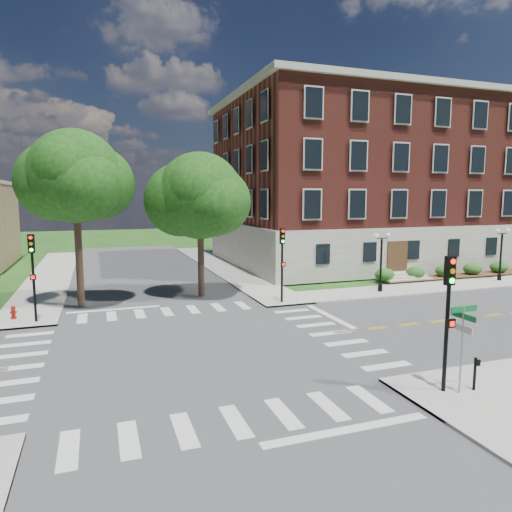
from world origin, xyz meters
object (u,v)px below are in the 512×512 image
object	(u,v)px
push_button_post	(475,372)
twin_lamp_west	(381,258)
traffic_signal_ne	(282,255)
fire_hydrant	(13,313)
twin_lamp_east	(501,251)
street_sign_pole	(463,332)
traffic_signal_se	(448,306)
traffic_signal_nw	(33,266)

from	to	relation	value
push_button_post	twin_lamp_west	bearing A→B (deg)	66.47
push_button_post	traffic_signal_ne	bearing A→B (deg)	94.63
traffic_signal_ne	push_button_post	bearing A→B (deg)	-85.37
fire_hydrant	twin_lamp_east	bearing A→B (deg)	0.18
traffic_signal_ne	twin_lamp_east	size ratio (longest dim) A/B	1.13
traffic_signal_ne	street_sign_pole	bearing A→B (deg)	-87.93
traffic_signal_se	twin_lamp_east	xyz separation A→B (m)	(19.64, 15.81, -0.66)
twin_lamp_east	street_sign_pole	world-z (taller)	twin_lamp_east
push_button_post	fire_hydrant	world-z (taller)	push_button_post
traffic_signal_ne	traffic_signal_nw	xyz separation A→B (m)	(-14.53, 0.17, 0.00)
fire_hydrant	twin_lamp_west	bearing A→B (deg)	-0.95
traffic_signal_se	street_sign_pole	size ratio (longest dim) A/B	1.55
street_sign_pole	traffic_signal_se	bearing A→B (deg)	142.09
traffic_signal_nw	twin_lamp_west	size ratio (longest dim) A/B	1.13
push_button_post	traffic_signal_se	bearing A→B (deg)	163.68
twin_lamp_west	traffic_signal_ne	bearing A→B (deg)	-174.45
fire_hydrant	push_button_post	bearing A→B (deg)	-43.32
traffic_signal_nw	push_button_post	xyz separation A→B (m)	(15.73, -15.01, -2.39)
twin_lamp_west	street_sign_pole	xyz separation A→B (m)	(-7.47, -15.62, -0.21)
traffic_signal_nw	street_sign_pole	size ratio (longest dim) A/B	1.55
traffic_signal_ne	fire_hydrant	world-z (taller)	traffic_signal_ne
traffic_signal_se	street_sign_pole	xyz separation A→B (m)	(0.40, -0.31, -0.88)
traffic_signal_se	traffic_signal_ne	world-z (taller)	same
twin_lamp_east	street_sign_pole	bearing A→B (deg)	-140.04
traffic_signal_se	traffic_signal_nw	size ratio (longest dim) A/B	1.00
push_button_post	traffic_signal_nw	bearing A→B (deg)	136.34
traffic_signal_ne	fire_hydrant	distance (m)	16.05
traffic_signal_ne	twin_lamp_west	bearing A→B (deg)	5.55
twin_lamp_west	street_sign_pole	distance (m)	17.32
twin_lamp_east	traffic_signal_nw	bearing A→B (deg)	-178.14
traffic_signal_nw	street_sign_pole	world-z (taller)	traffic_signal_nw
traffic_signal_nw	twin_lamp_west	xyz separation A→B (m)	(22.53, 0.61, -0.66)
twin_lamp_east	push_button_post	bearing A→B (deg)	-139.04
street_sign_pole	twin_lamp_east	bearing A→B (deg)	39.96
traffic_signal_ne	twin_lamp_west	world-z (taller)	traffic_signal_ne
traffic_signal_se	twin_lamp_east	distance (m)	25.22
twin_lamp_west	twin_lamp_east	distance (m)	11.78
twin_lamp_west	street_sign_pole	world-z (taller)	twin_lamp_west
fire_hydrant	street_sign_pole	bearing A→B (deg)	-44.47
traffic_signal_ne	street_sign_pole	world-z (taller)	traffic_signal_ne
traffic_signal_nw	street_sign_pole	distance (m)	21.28
twin_lamp_west	push_button_post	xyz separation A→B (m)	(-6.80, -15.62, -1.73)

